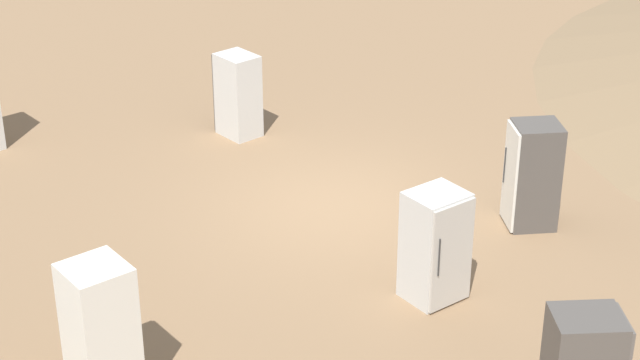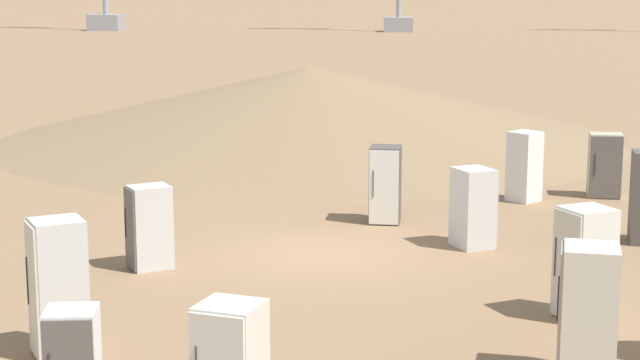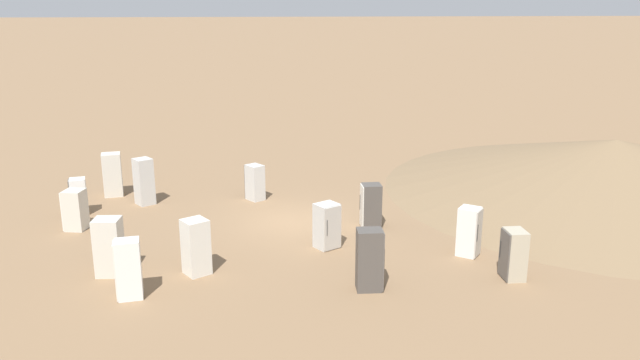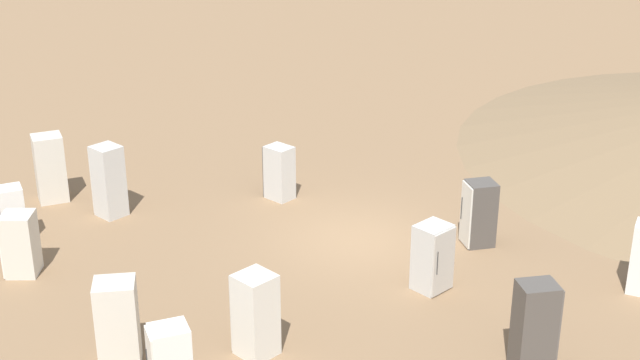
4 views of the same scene
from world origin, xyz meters
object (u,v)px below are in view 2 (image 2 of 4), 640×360
(discarded_fridge_3, at_px, (149,227))
(discarded_fridge_11, at_px, (605,165))
(discarded_fridge_1, at_px, (473,208))
(discarded_fridge_12, at_px, (385,185))
(discarded_fridge_6, at_px, (525,166))
(discarded_fridge_0, at_px, (585,264))
(discarded_fridge_4, at_px, (588,313))
(discarded_fridge_8, at_px, (58,288))

(discarded_fridge_3, distance_m, discarded_fridge_11, 11.65)
(discarded_fridge_1, distance_m, discarded_fridge_12, 2.62)
(discarded_fridge_1, relative_size, discarded_fridge_6, 0.95)
(discarded_fridge_3, relative_size, discarded_fridge_6, 0.92)
(discarded_fridge_0, relative_size, discarded_fridge_3, 1.15)
(discarded_fridge_3, relative_size, discarded_fridge_4, 0.84)
(discarded_fridge_3, bearing_deg, discarded_fridge_11, -84.43)
(discarded_fridge_3, bearing_deg, discarded_fridge_12, -77.82)
(discarded_fridge_0, distance_m, discarded_fridge_12, 7.02)
(discarded_fridge_0, bearing_deg, discarded_fridge_11, -40.51)
(discarded_fridge_0, height_order, discarded_fridge_3, discarded_fridge_0)
(discarded_fridge_8, xyz_separation_m, discarded_fridge_11, (9.38, 11.64, -0.20))
(discarded_fridge_0, bearing_deg, discarded_fridge_12, -1.85)
(discarded_fridge_8, bearing_deg, discarded_fridge_1, -73.49)
(discarded_fridge_12, bearing_deg, discarded_fridge_0, 120.04)
(discarded_fridge_0, bearing_deg, discarded_fridge_6, -28.81)
(discarded_fridge_3, bearing_deg, discarded_fridge_1, -102.76)
(discarded_fridge_4, bearing_deg, discarded_fridge_6, 6.29)
(discarded_fridge_3, height_order, discarded_fridge_6, discarded_fridge_6)
(discarded_fridge_1, height_order, discarded_fridge_12, discarded_fridge_12)
(discarded_fridge_3, xyz_separation_m, discarded_fridge_11, (9.24, 7.10, 0.01))
(discarded_fridge_1, height_order, discarded_fridge_6, discarded_fridge_6)
(discarded_fridge_8, bearing_deg, discarded_fridge_11, -69.93)
(discarded_fridge_3, bearing_deg, discarded_fridge_8, 146.16)
(discarded_fridge_11, xyz_separation_m, discarded_fridge_12, (-5.12, -3.10, 0.06))
(discarded_fridge_0, height_order, discarded_fridge_4, discarded_fridge_4)
(discarded_fridge_0, relative_size, discarded_fridge_11, 1.14)
(discarded_fridge_0, height_order, discarded_fridge_12, discarded_fridge_0)
(discarded_fridge_11, height_order, discarded_fridge_12, discarded_fridge_12)
(discarded_fridge_6, xyz_separation_m, discarded_fridge_11, (1.94, 0.60, -0.05))
(discarded_fridge_3, distance_m, discarded_fridge_8, 4.54)
(discarded_fridge_12, bearing_deg, discarded_fridge_4, 110.76)
(discarded_fridge_3, distance_m, discarded_fridge_4, 8.46)
(discarded_fridge_0, height_order, discarded_fridge_1, discarded_fridge_0)
(discarded_fridge_1, distance_m, discarded_fridge_11, 6.07)
(discarded_fridge_12, bearing_deg, discarded_fridge_1, 134.93)
(discarded_fridge_6, height_order, discarded_fridge_12, discarded_fridge_12)
(discarded_fridge_1, bearing_deg, discarded_fridge_0, -8.90)
(discarded_fridge_0, distance_m, discarded_fridge_8, 7.80)
(discarded_fridge_0, xyz_separation_m, discarded_fridge_12, (-3.19, 6.26, -0.05))
(discarded_fridge_4, height_order, discarded_fridge_8, discarded_fridge_8)
(discarded_fridge_1, bearing_deg, discarded_fridge_3, -98.16)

